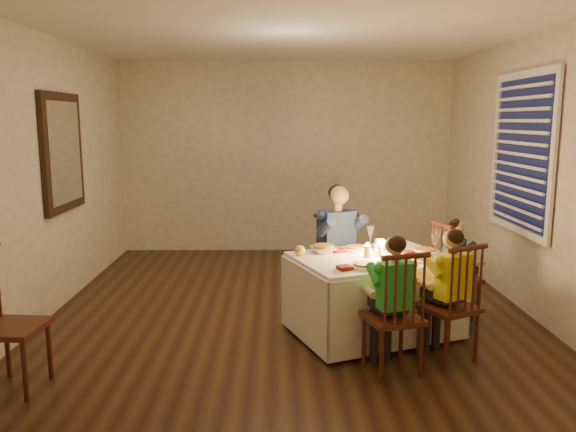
{
  "coord_description": "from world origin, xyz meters",
  "views": [
    {
      "loc": [
        -0.11,
        -5.24,
        1.81
      ],
      "look_at": [
        -0.02,
        0.15,
        0.89
      ],
      "focal_mm": 35.0,
      "sensor_mm": 36.0,
      "label": 1
    }
  ],
  "objects_px": {
    "chair_adult": "(338,308)",
    "child_yellow": "(446,358)",
    "dining_table": "(373,279)",
    "chair_near_right": "(446,358)",
    "child_green": "(391,371)",
    "child_teal": "(453,320)",
    "chair_near_left": "(391,371)",
    "chair_end": "(453,320)",
    "chair_extra": "(18,388)",
    "serving_bowl": "(323,250)",
    "adult": "(338,308)"
  },
  "relations": [
    {
      "from": "chair_adult",
      "to": "child_yellow",
      "type": "relative_size",
      "value": 0.9
    },
    {
      "from": "dining_table",
      "to": "chair_near_right",
      "type": "bearing_deg",
      "value": -68.17
    },
    {
      "from": "chair_adult",
      "to": "child_green",
      "type": "height_order",
      "value": "child_green"
    },
    {
      "from": "child_teal",
      "to": "dining_table",
      "type": "bearing_deg",
      "value": 97.21
    },
    {
      "from": "chair_near_left",
      "to": "child_green",
      "type": "xyz_separation_m",
      "value": [
        0.0,
        0.0,
        0.0
      ]
    },
    {
      "from": "chair_near_left",
      "to": "child_yellow",
      "type": "height_order",
      "value": "child_yellow"
    },
    {
      "from": "chair_near_left",
      "to": "child_teal",
      "type": "distance_m",
      "value": 1.3
    },
    {
      "from": "dining_table",
      "to": "chair_end",
      "type": "distance_m",
      "value": 0.98
    },
    {
      "from": "chair_end",
      "to": "child_teal",
      "type": "relative_size",
      "value": 0.97
    },
    {
      "from": "chair_near_right",
      "to": "child_teal",
      "type": "height_order",
      "value": "child_teal"
    },
    {
      "from": "chair_near_right",
      "to": "chair_extra",
      "type": "height_order",
      "value": "chair_extra"
    },
    {
      "from": "chair_near_left",
      "to": "chair_near_right",
      "type": "xyz_separation_m",
      "value": [
        0.47,
        0.22,
        0.0
      ]
    },
    {
      "from": "child_green",
      "to": "child_teal",
      "type": "xyz_separation_m",
      "value": [
        0.78,
        1.04,
        0.0
      ]
    },
    {
      "from": "child_green",
      "to": "child_yellow",
      "type": "distance_m",
      "value": 0.52
    },
    {
      "from": "chair_end",
      "to": "child_green",
      "type": "bearing_deg",
      "value": 130.18
    },
    {
      "from": "child_green",
      "to": "serving_bowl",
      "type": "xyz_separation_m",
      "value": [
        -0.43,
        0.9,
        0.7
      ]
    },
    {
      "from": "child_yellow",
      "to": "serving_bowl",
      "type": "bearing_deg",
      "value": -64.31
    },
    {
      "from": "adult",
      "to": "child_yellow",
      "type": "xyz_separation_m",
      "value": [
        0.71,
        -1.2,
        0.0
      ]
    },
    {
      "from": "chair_near_right",
      "to": "serving_bowl",
      "type": "height_order",
      "value": "serving_bowl"
    },
    {
      "from": "adult",
      "to": "child_yellow",
      "type": "distance_m",
      "value": 1.39
    },
    {
      "from": "chair_near_left",
      "to": "chair_near_right",
      "type": "height_order",
      "value": "same"
    },
    {
      "from": "dining_table",
      "to": "child_yellow",
      "type": "distance_m",
      "value": 0.87
    },
    {
      "from": "chair_adult",
      "to": "chair_extra",
      "type": "distance_m",
      "value": 2.87
    },
    {
      "from": "chair_near_left",
      "to": "chair_near_right",
      "type": "distance_m",
      "value": 0.52
    },
    {
      "from": "chair_adult",
      "to": "child_green",
      "type": "relative_size",
      "value": 0.91
    },
    {
      "from": "dining_table",
      "to": "serving_bowl",
      "type": "height_order",
      "value": "serving_bowl"
    },
    {
      "from": "child_green",
      "to": "child_teal",
      "type": "distance_m",
      "value": 1.3
    },
    {
      "from": "child_teal",
      "to": "child_yellow",
      "type": "bearing_deg",
      "value": 146.36
    },
    {
      "from": "chair_extra",
      "to": "child_green",
      "type": "xyz_separation_m",
      "value": [
        2.61,
        0.21,
        0.0
      ]
    },
    {
      "from": "chair_near_left",
      "to": "adult",
      "type": "height_order",
      "value": "adult"
    },
    {
      "from": "chair_extra",
      "to": "chair_end",
      "type": "bearing_deg",
      "value": -64.49
    },
    {
      "from": "chair_near_right",
      "to": "adult",
      "type": "xyz_separation_m",
      "value": [
        -0.71,
        1.2,
        0.0
      ]
    },
    {
      "from": "chair_near_right",
      "to": "adult",
      "type": "height_order",
      "value": "adult"
    },
    {
      "from": "chair_near_right",
      "to": "child_teal",
      "type": "distance_m",
      "value": 0.88
    },
    {
      "from": "serving_bowl",
      "to": "child_teal",
      "type": "bearing_deg",
      "value": 6.65
    },
    {
      "from": "dining_table",
      "to": "adult",
      "type": "distance_m",
      "value": 0.85
    },
    {
      "from": "child_green",
      "to": "chair_adult",
      "type": "bearing_deg",
      "value": -96.47
    },
    {
      "from": "chair_near_right",
      "to": "child_teal",
      "type": "xyz_separation_m",
      "value": [
        0.31,
        0.82,
        0.0
      ]
    },
    {
      "from": "child_yellow",
      "to": "serving_bowl",
      "type": "distance_m",
      "value": 1.33
    },
    {
      "from": "chair_adult",
      "to": "dining_table",
      "type": "bearing_deg",
      "value": -96.31
    },
    {
      "from": "chair_near_right",
      "to": "chair_end",
      "type": "height_order",
      "value": "same"
    },
    {
      "from": "dining_table",
      "to": "chair_extra",
      "type": "relative_size",
      "value": 1.58
    },
    {
      "from": "chair_end",
      "to": "dining_table",
      "type": "bearing_deg",
      "value": 97.21
    },
    {
      "from": "dining_table",
      "to": "child_green",
      "type": "distance_m",
      "value": 0.89
    },
    {
      "from": "dining_table",
      "to": "adult",
      "type": "xyz_separation_m",
      "value": [
        -0.22,
        0.67,
        -0.48
      ]
    },
    {
      "from": "child_yellow",
      "to": "chair_adult",
      "type": "bearing_deg",
      "value": -86.45
    },
    {
      "from": "child_green",
      "to": "adult",
      "type": "bearing_deg",
      "value": -96.47
    },
    {
      "from": "chair_extra",
      "to": "serving_bowl",
      "type": "xyz_separation_m",
      "value": [
        2.18,
        1.11,
        0.7
      ]
    },
    {
      "from": "dining_table",
      "to": "child_yellow",
      "type": "bearing_deg",
      "value": -68.17
    },
    {
      "from": "chair_extra",
      "to": "child_green",
      "type": "distance_m",
      "value": 2.62
    }
  ]
}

